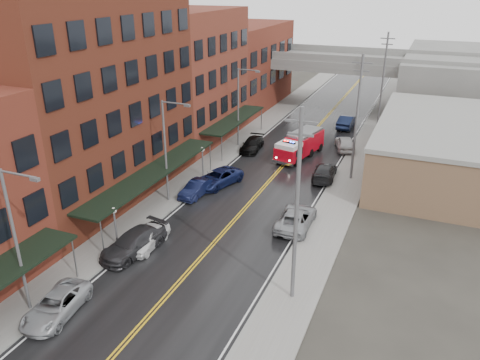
% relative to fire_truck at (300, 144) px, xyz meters
% --- Properties ---
extents(road, '(11.00, 160.00, 0.02)m').
position_rel_fire_truck_xyz_m(road, '(-0.82, -9.12, -1.44)').
color(road, black).
rests_on(road, ground).
extents(sidewalk_left, '(3.00, 160.00, 0.15)m').
position_rel_fire_truck_xyz_m(sidewalk_left, '(-8.12, -9.12, -1.38)').
color(sidewalk_left, slate).
rests_on(sidewalk_left, ground).
extents(sidewalk_right, '(3.00, 160.00, 0.15)m').
position_rel_fire_truck_xyz_m(sidewalk_right, '(6.48, -9.12, -1.38)').
color(sidewalk_right, slate).
rests_on(sidewalk_right, ground).
extents(curb_left, '(0.30, 160.00, 0.15)m').
position_rel_fire_truck_xyz_m(curb_left, '(-6.47, -9.12, -1.38)').
color(curb_left, gray).
rests_on(curb_left, ground).
extents(curb_right, '(0.30, 160.00, 0.15)m').
position_rel_fire_truck_xyz_m(curb_right, '(4.83, -9.12, -1.38)').
color(curb_right, gray).
rests_on(curb_right, ground).
extents(brick_building_b, '(9.00, 20.00, 18.00)m').
position_rel_fire_truck_xyz_m(brick_building_b, '(-14.12, -16.12, 7.55)').
color(brick_building_b, '#4F1F15').
rests_on(brick_building_b, ground).
extents(brick_building_c, '(9.00, 15.00, 15.00)m').
position_rel_fire_truck_xyz_m(brick_building_c, '(-14.12, 1.38, 6.05)').
color(brick_building_c, maroon).
rests_on(brick_building_c, ground).
extents(brick_building_far, '(9.00, 20.00, 12.00)m').
position_rel_fire_truck_xyz_m(brick_building_far, '(-14.12, 18.88, 4.55)').
color(brick_building_far, maroon).
rests_on(brick_building_far, ground).
extents(tan_building, '(14.00, 22.00, 5.00)m').
position_rel_fire_truck_xyz_m(tan_building, '(15.18, 0.88, 1.05)').
color(tan_building, brown).
rests_on(tan_building, ground).
extents(right_far_block, '(18.00, 30.00, 8.00)m').
position_rel_fire_truck_xyz_m(right_far_block, '(17.18, 30.88, 2.55)').
color(right_far_block, slate).
rests_on(right_far_block, ground).
extents(awning_1, '(2.60, 18.00, 3.09)m').
position_rel_fire_truck_xyz_m(awning_1, '(-8.31, -16.12, 1.54)').
color(awning_1, black).
rests_on(awning_1, ground).
extents(awning_2, '(2.60, 13.00, 3.09)m').
position_rel_fire_truck_xyz_m(awning_2, '(-8.31, 1.38, 1.53)').
color(awning_2, black).
rests_on(awning_2, ground).
extents(globe_lamp_1, '(0.44, 0.44, 3.12)m').
position_rel_fire_truck_xyz_m(globe_lamp_1, '(-7.22, -23.12, 0.86)').
color(globe_lamp_1, '#59595B').
rests_on(globe_lamp_1, ground).
extents(globe_lamp_2, '(0.44, 0.44, 3.12)m').
position_rel_fire_truck_xyz_m(globe_lamp_2, '(-7.22, -9.12, 0.86)').
color(globe_lamp_2, '#59595B').
rests_on(globe_lamp_2, ground).
extents(street_lamp_0, '(2.64, 0.22, 9.00)m').
position_rel_fire_truck_xyz_m(street_lamp_0, '(-7.37, -31.12, 3.73)').
color(street_lamp_0, '#59595B').
rests_on(street_lamp_0, ground).
extents(street_lamp_1, '(2.64, 0.22, 9.00)m').
position_rel_fire_truck_xyz_m(street_lamp_1, '(-7.37, -15.12, 3.73)').
color(street_lamp_1, '#59595B').
rests_on(street_lamp_1, ground).
extents(street_lamp_2, '(2.64, 0.22, 9.00)m').
position_rel_fire_truck_xyz_m(street_lamp_2, '(-7.37, 0.88, 3.73)').
color(street_lamp_2, '#59595B').
rests_on(street_lamp_2, ground).
extents(utility_pole_0, '(1.80, 0.24, 12.00)m').
position_rel_fire_truck_xyz_m(utility_pole_0, '(6.38, -24.12, 4.85)').
color(utility_pole_0, '#59595B').
rests_on(utility_pole_0, ground).
extents(utility_pole_1, '(1.80, 0.24, 12.00)m').
position_rel_fire_truck_xyz_m(utility_pole_1, '(6.38, -4.12, 4.85)').
color(utility_pole_1, '#59595B').
rests_on(utility_pole_1, ground).
extents(utility_pole_2, '(1.80, 0.24, 12.00)m').
position_rel_fire_truck_xyz_m(utility_pole_2, '(6.38, 15.88, 4.85)').
color(utility_pole_2, '#59595B').
rests_on(utility_pole_2, ground).
extents(overpass, '(40.00, 10.00, 7.50)m').
position_rel_fire_truck_xyz_m(overpass, '(-0.82, 22.88, 4.53)').
color(overpass, slate).
rests_on(overpass, ground).
extents(fire_truck, '(4.13, 7.67, 2.68)m').
position_rel_fire_truck_xyz_m(fire_truck, '(0.00, 0.00, 0.00)').
color(fire_truck, '#B80817').
rests_on(fire_truck, ground).
extents(parked_car_left_2, '(2.81, 5.03, 1.33)m').
position_rel_fire_truck_xyz_m(parked_car_left_2, '(-5.82, -30.84, -0.79)').
color(parked_car_left_2, '#A0A3A8').
rests_on(parked_car_left_2, ground).
extents(parked_car_left_3, '(3.16, 5.80, 1.60)m').
position_rel_fire_truck_xyz_m(parked_car_left_3, '(-5.54, -23.42, -0.65)').
color(parked_car_left_3, '#2B2B2E').
rests_on(parked_car_left_3, ground).
extents(parked_car_left_4, '(1.84, 4.39, 1.49)m').
position_rel_fire_truck_xyz_m(parked_car_left_4, '(-5.12, -22.32, -0.71)').
color(parked_car_left_4, white).
rests_on(parked_car_left_4, ground).
extents(parked_car_left_5, '(1.81, 4.32, 1.39)m').
position_rel_fire_truck_xyz_m(parked_car_left_5, '(-5.82, -13.17, -0.76)').
color(parked_car_left_5, black).
rests_on(parked_car_left_5, ground).
extents(parked_car_left_6, '(3.95, 5.81, 1.48)m').
position_rel_fire_truck_xyz_m(parked_car_left_6, '(-5.03, -10.32, -0.71)').
color(parked_car_left_6, '#121A43').
rests_on(parked_car_left_6, ground).
extents(parked_car_left_7, '(2.40, 4.96, 1.39)m').
position_rel_fire_truck_xyz_m(parked_car_left_7, '(-5.58, 0.08, -0.76)').
color(parked_car_left_7, black).
rests_on(parked_car_left_7, ground).
extents(parked_car_right_0, '(2.67, 5.53, 1.52)m').
position_rel_fire_truck_xyz_m(parked_car_right_0, '(4.05, -15.32, -0.69)').
color(parked_car_right_0, gray).
rests_on(parked_car_right_0, ground).
extents(parked_car_right_1, '(2.44, 5.18, 1.46)m').
position_rel_fire_truck_xyz_m(parked_car_right_1, '(3.94, -4.92, -0.72)').
color(parked_car_right_1, black).
rests_on(parked_car_right_1, ground).
extents(parked_car_right_2, '(3.29, 5.10, 1.61)m').
position_rel_fire_truck_xyz_m(parked_car_right_2, '(4.18, 4.28, -0.65)').
color(parked_car_right_2, '#B9B9B9').
rests_on(parked_car_right_2, ground).
extents(parked_car_right_3, '(2.01, 5.14, 1.67)m').
position_rel_fire_truck_xyz_m(parked_car_right_3, '(2.78, 13.08, -0.62)').
color(parked_car_right_3, black).
rests_on(parked_car_right_3, ground).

